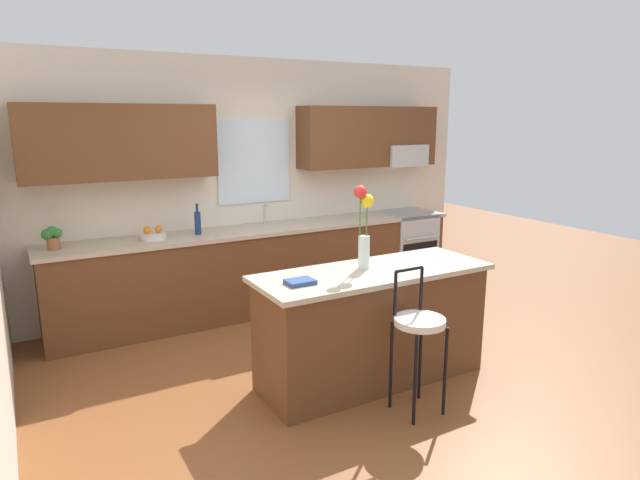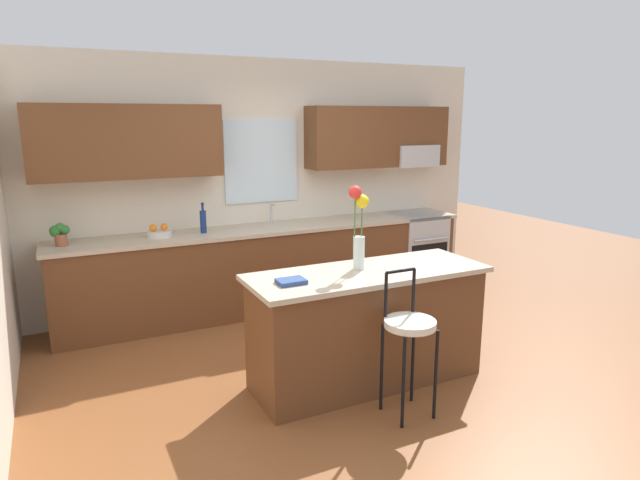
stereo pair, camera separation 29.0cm
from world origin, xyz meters
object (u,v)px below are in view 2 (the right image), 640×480
object	(u,v)px
oven_range	(415,250)
bar_stool_near	(409,330)
fruit_bowl_oranges	(159,233)
flower_vase	(359,225)
cookbook	(291,281)
bottle_olive_oil	(203,221)
kitchen_island	(367,326)
potted_plant_small	(60,233)

from	to	relation	value
oven_range	bar_stool_near	xyz separation A→B (m)	(-1.86, -2.50, 0.18)
oven_range	fruit_bowl_oranges	size ratio (longest dim) A/B	3.83
oven_range	flower_vase	world-z (taller)	flower_vase
oven_range	fruit_bowl_oranges	world-z (taller)	fruit_bowl_oranges
cookbook	bottle_olive_oil	xyz separation A→B (m)	(-0.11, 2.01, 0.11)
bar_stool_near	oven_range	bearing A→B (deg)	53.39
oven_range	fruit_bowl_oranges	distance (m)	3.12
kitchen_island	cookbook	world-z (taller)	cookbook
oven_range	bar_stool_near	world-z (taller)	bar_stool_near
kitchen_island	fruit_bowl_oranges	distance (m)	2.37
fruit_bowl_oranges	bottle_olive_oil	world-z (taller)	bottle_olive_oil
flower_vase	cookbook	distance (m)	0.71
cookbook	fruit_bowl_oranges	size ratio (longest dim) A/B	0.83
bar_stool_near	flower_vase	world-z (taller)	flower_vase
oven_range	fruit_bowl_oranges	xyz separation A→B (m)	(-3.08, 0.02, 0.50)
kitchen_island	flower_vase	size ratio (longest dim) A/B	2.89
potted_plant_small	fruit_bowl_oranges	bearing A→B (deg)	-0.11
potted_plant_small	bar_stool_near	bearing A→B (deg)	-50.15
oven_range	flower_vase	bearing A→B (deg)	-135.58
oven_range	potted_plant_small	distance (m)	4.01
bar_stool_near	potted_plant_small	distance (m)	3.31
bar_stool_near	cookbook	size ratio (longest dim) A/B	5.21
bottle_olive_oil	kitchen_island	bearing A→B (deg)	-68.37
bottle_olive_oil	potted_plant_small	xyz separation A→B (m)	(-1.33, 0.00, -0.01)
bar_stool_near	bottle_olive_oil	distance (m)	2.67
kitchen_island	flower_vase	bearing A→B (deg)	121.83
kitchen_island	flower_vase	distance (m)	0.81
kitchen_island	fruit_bowl_oranges	size ratio (longest dim) A/B	7.91
bar_stool_near	bottle_olive_oil	bearing A→B (deg)	107.14
flower_vase	bar_stool_near	bearing A→B (deg)	-85.85
oven_range	potted_plant_small	size ratio (longest dim) A/B	4.29
kitchen_island	bar_stool_near	bearing A→B (deg)	-90.00
kitchen_island	potted_plant_small	world-z (taller)	potted_plant_small
potted_plant_small	flower_vase	bearing A→B (deg)	-42.52
oven_range	bottle_olive_oil	xyz separation A→B (m)	(-2.64, 0.02, 0.58)
fruit_bowl_oranges	kitchen_island	bearing A→B (deg)	-58.03
flower_vase	fruit_bowl_oranges	xyz separation A→B (m)	(-1.18, 1.89, -0.31)
cookbook	oven_range	bearing A→B (deg)	38.18
bar_stool_near	flower_vase	distance (m)	0.90
bar_stool_near	potted_plant_small	bearing A→B (deg)	129.85
bar_stool_near	cookbook	distance (m)	0.89
flower_vase	fruit_bowl_oranges	bearing A→B (deg)	121.97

